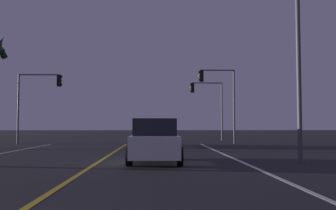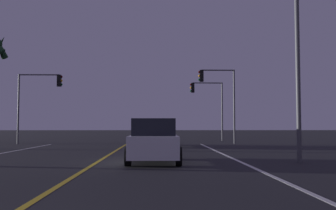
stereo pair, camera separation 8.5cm
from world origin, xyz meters
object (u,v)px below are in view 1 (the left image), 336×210
traffic_light_near_right (218,89)px  street_lamp_right_near (288,22)px  traffic_light_far_right (207,97)px  car_ahead_far (160,134)px  traffic_light_near_left (40,92)px  car_lead_same_lane (155,141)px

traffic_light_near_right → street_lamp_right_near: size_ratio=0.66×
traffic_light_far_right → street_lamp_right_near: size_ratio=0.61×
car_ahead_far → street_lamp_right_near: (4.92, -11.06, 4.66)m
traffic_light_near_left → car_lead_same_lane: bearing=-57.9°
car_lead_same_lane → traffic_light_near_right: bearing=-18.6°
traffic_light_near_right → car_ahead_far: bearing=37.6°
traffic_light_near_left → traffic_light_near_right: bearing=-0.0°
car_lead_same_lane → traffic_light_far_right: traffic_light_far_right is taller
car_lead_same_lane → traffic_light_near_left: bearing=32.1°
car_lead_same_lane → traffic_light_far_right: bearing=-13.3°
car_ahead_far → street_lamp_right_near: bearing=-156.0°
car_ahead_far → traffic_light_near_right: size_ratio=0.74×
traffic_light_near_right → traffic_light_near_left: traffic_light_near_right is taller
car_ahead_far → traffic_light_near_left: traffic_light_near_left is taller
traffic_light_near_left → street_lamp_right_near: street_lamp_right_near is taller
street_lamp_right_near → traffic_light_far_right: bearing=-88.4°
traffic_light_near_right → traffic_light_far_right: (-0.13, 5.50, -0.25)m
car_lead_same_lane → street_lamp_right_near: size_ratio=0.49×
traffic_light_far_right → street_lamp_right_near: (0.55, -20.03, 1.48)m
traffic_light_near_left → car_ahead_far: bearing=-20.6°
traffic_light_near_right → street_lamp_right_near: bearing=91.6°
traffic_light_near_right → traffic_light_near_left: size_ratio=1.08×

